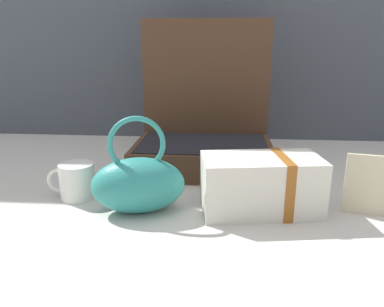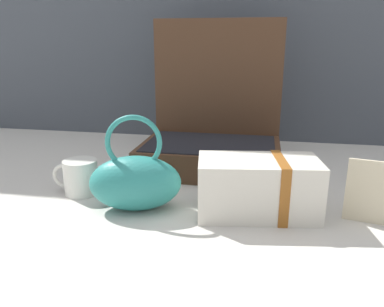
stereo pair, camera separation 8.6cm
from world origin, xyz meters
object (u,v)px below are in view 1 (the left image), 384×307
Objects in this scene: cream_toiletry_bag at (262,184)px; coffee_mug at (76,181)px; open_suitcase at (204,133)px; info_card_left at (366,185)px; teal_pouch_handbag at (138,183)px.

cream_toiletry_bag is 2.32× the size of coffee_mug.
cream_toiletry_bag is at bearing -4.46° from coffee_mug.
info_card_left is (0.36, -0.31, -0.03)m from open_suitcase.
coffee_mug is 0.87× the size of info_card_left.
open_suitcase is 1.58× the size of cream_toiletry_bag.
open_suitcase is at bearing 114.64° from cream_toiletry_bag.
teal_pouch_handbag is at bearing -109.85° from open_suitcase.
cream_toiletry_bag is at bearing -168.08° from info_card_left.
open_suitcase is 1.94× the size of teal_pouch_handbag.
teal_pouch_handbag reaches higher than cream_toiletry_bag.
coffee_mug is (-0.28, -0.28, -0.05)m from open_suitcase.
coffee_mug is at bearing -135.65° from open_suitcase.
info_card_left is at bearing -40.95° from open_suitcase.
cream_toiletry_bag is (0.14, -0.31, -0.04)m from open_suitcase.
info_card_left is (0.48, 0.03, 0.00)m from teal_pouch_handbag.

